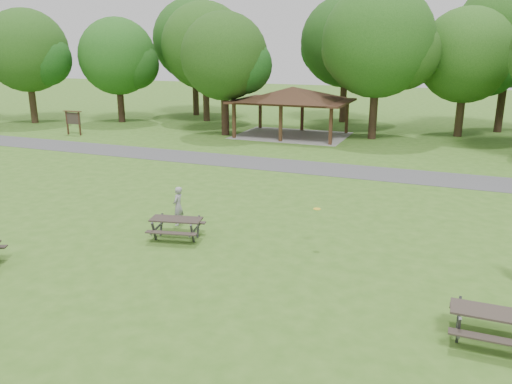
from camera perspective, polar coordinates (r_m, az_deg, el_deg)
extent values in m
plane|color=#3A661D|center=(16.34, -8.57, -7.64)|extent=(160.00, 160.00, 0.00)
cube|color=#464648|center=(28.68, 5.59, 2.86)|extent=(120.00, 3.20, 0.02)
cube|color=#362213|center=(37.83, -2.52, 8.10)|extent=(0.22, 0.22, 2.60)
cube|color=#342112|center=(42.76, 0.49, 9.04)|extent=(0.22, 0.22, 2.60)
cube|color=#372214|center=(36.47, 2.83, 7.80)|extent=(0.22, 0.22, 2.60)
cube|color=#351C13|center=(41.57, 5.30, 8.77)|extent=(0.22, 0.22, 2.60)
cube|color=#392014|center=(35.45, 8.54, 7.41)|extent=(0.22, 0.22, 2.60)
cube|color=#392614|center=(40.68, 10.35, 8.42)|extent=(0.22, 0.22, 2.60)
cube|color=#382116|center=(38.85, 4.19, 10.34)|extent=(8.60, 6.60, 0.16)
pyramid|color=black|center=(38.80, 4.20, 11.19)|extent=(7.01, 7.01, 1.00)
cube|color=gray|center=(39.20, 4.11, 6.46)|extent=(8.40, 6.40, 0.03)
cube|color=#331C12|center=(42.25, -20.76, 7.38)|extent=(0.10, 0.10, 1.80)
cube|color=#331E12|center=(41.46, -19.52, 7.35)|extent=(0.10, 0.10, 1.80)
cube|color=#2D2420|center=(41.80, -20.20, 7.90)|extent=(1.40, 0.06, 0.90)
cube|color=#372416|center=(41.74, -20.27, 8.65)|extent=(1.60, 0.30, 0.06)
cylinder|color=#322216|center=(50.13, -24.15, 9.31)|extent=(0.60, 0.60, 3.67)
sphere|color=#1C4614|center=(49.91, -24.76, 14.47)|extent=(7.20, 7.20, 7.20)
sphere|color=#134313|center=(48.98, -23.04, 13.81)|extent=(4.68, 4.68, 4.68)
sphere|color=#174E16|center=(50.82, -26.01, 13.72)|extent=(4.32, 4.32, 4.32)
cylinder|color=black|center=(48.16, -15.19, 9.71)|extent=(0.60, 0.60, 3.32)
sphere|color=#194E16|center=(47.92, -15.57, 14.72)|extent=(6.80, 6.80, 6.80)
sphere|color=#144012|center=(47.27, -13.75, 14.00)|extent=(4.42, 4.42, 4.42)
sphere|color=#194E16|center=(48.60, -16.98, 14.02)|extent=(4.08, 4.08, 4.08)
cylinder|color=#312115|center=(47.37, -5.71, 10.41)|extent=(0.60, 0.60, 3.85)
sphere|color=#1D4714|center=(47.15, -5.88, 16.28)|extent=(7.80, 7.80, 7.80)
sphere|color=#134314|center=(46.64, -3.69, 15.37)|extent=(5.07, 5.07, 5.07)
sphere|color=#1F4D16|center=(47.71, -7.70, 15.52)|extent=(4.68, 4.68, 4.68)
cylinder|color=black|center=(39.39, -3.55, 9.07)|extent=(0.60, 0.60, 3.50)
sphere|color=#1B4112|center=(39.10, -3.66, 15.22)|extent=(6.60, 6.60, 6.60)
sphere|color=#134213|center=(38.78, -1.40, 14.27)|extent=(4.29, 4.29, 4.29)
sphere|color=#1F4B15|center=(39.52, -5.56, 14.47)|extent=(3.96, 3.96, 3.96)
cylinder|color=black|center=(38.53, 13.26, 8.91)|extent=(0.60, 0.60, 4.02)
sphere|color=#1C4914|center=(38.27, 13.76, 16.37)|extent=(8.00, 8.00, 8.00)
sphere|color=#1C4213|center=(38.34, 16.49, 14.98)|extent=(5.20, 5.20, 5.20)
sphere|color=#1E4814|center=(38.34, 11.20, 15.62)|extent=(4.80, 4.80, 4.80)
cylinder|color=#312215|center=(41.61, 22.26, 8.24)|extent=(0.60, 0.60, 3.43)
sphere|color=#204C15|center=(41.34, 22.91, 14.19)|extent=(7.00, 7.00, 7.00)
sphere|color=#134313|center=(41.69, 25.01, 13.00)|extent=(4.55, 4.55, 4.55)
sphere|color=#1F4E16|center=(41.16, 20.84, 13.67)|extent=(4.20, 4.20, 4.20)
cylinder|color=black|center=(51.83, -6.91, 11.14)|extent=(0.60, 0.60, 4.38)
sphere|color=#174313|center=(51.65, -7.11, 16.88)|extent=(8.00, 8.00, 8.00)
sphere|color=#144413|center=(51.08, -5.07, 16.05)|extent=(5.20, 5.20, 5.20)
sphere|color=#164213|center=(52.26, -8.80, 16.15)|extent=(4.80, 4.80, 4.80)
cylinder|color=#331F16|center=(47.07, 9.94, 10.38)|extent=(0.60, 0.60, 4.13)
sphere|color=#163F12|center=(46.86, 10.25, 16.55)|extent=(8.00, 8.00, 8.00)
sphere|color=#1C4F16|center=(46.81, 12.51, 15.46)|extent=(5.20, 5.20, 5.20)
sphere|color=#154714|center=(47.02, 8.18, 15.91)|extent=(4.80, 4.80, 4.80)
cylinder|color=black|center=(45.15, 26.20, 9.04)|extent=(0.60, 0.60, 4.55)
sphere|color=#1C4914|center=(44.97, 27.08, 15.88)|extent=(8.40, 8.40, 8.40)
sphere|color=#1C4C15|center=(44.67, 24.78, 15.35)|extent=(5.04, 5.04, 5.04)
cube|color=#2C2420|center=(17.83, -9.12, -3.09)|extent=(1.91, 1.09, 0.05)
cube|color=#302822|center=(17.40, -9.68, -4.64)|extent=(1.81, 0.64, 0.04)
cube|color=#322A24|center=(18.46, -8.51, -3.37)|extent=(1.81, 0.64, 0.04)
cube|color=#38383A|center=(17.85, -11.56, -4.45)|extent=(0.14, 0.38, 0.78)
cube|color=#3E3E41|center=(18.51, -10.75, -3.66)|extent=(0.14, 0.38, 0.78)
cube|color=#454548|center=(18.17, -11.16, -3.96)|extent=(0.38, 1.44, 0.05)
cube|color=#3D3D3F|center=(17.42, -7.28, -4.76)|extent=(0.14, 0.38, 0.78)
cube|color=#424245|center=(18.09, -6.61, -3.93)|extent=(0.14, 0.38, 0.78)
cube|color=#424244|center=(17.74, -6.94, -4.25)|extent=(0.38, 1.44, 0.05)
cube|color=#302822|center=(12.79, 25.66, -12.37)|extent=(1.90, 0.76, 0.05)
cube|color=#2B241F|center=(12.38, 25.62, -14.97)|extent=(1.90, 0.28, 0.04)
cube|color=#2D2420|center=(13.48, 25.37, -12.33)|extent=(1.90, 0.28, 0.04)
cube|color=#3B3B3D|center=(12.57, 22.12, -14.45)|extent=(0.06, 0.40, 0.82)
cube|color=#3A3A3D|center=(13.26, 22.16, -12.77)|extent=(0.06, 0.40, 0.82)
cube|color=#3D3D40|center=(12.90, 22.15, -13.46)|extent=(0.07, 1.55, 0.05)
cylinder|color=yellow|center=(16.72, 6.99, -1.93)|extent=(0.27, 0.27, 0.02)
imported|color=gray|center=(19.22, -8.90, -1.59)|extent=(0.41, 0.58, 1.51)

